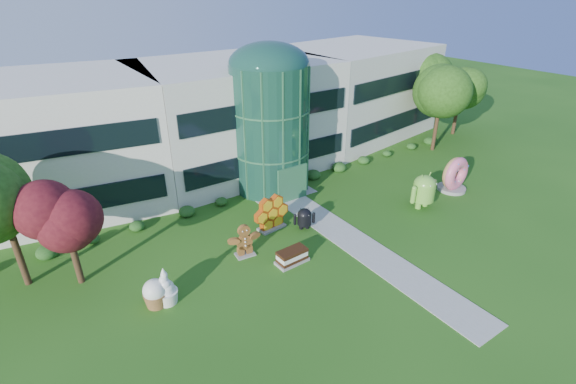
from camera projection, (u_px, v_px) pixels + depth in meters
ground at (375, 256)px, 25.79m from camera, size 140.00×140.00×0.00m
building at (235, 115)px, 37.02m from camera, size 46.00×15.00×9.30m
atrium at (270, 129)px, 32.47m from camera, size 6.00×6.00×9.80m
walkway at (353, 241)px, 27.26m from camera, size 2.40×20.00×0.04m
tree_red at (69, 237)px, 22.21m from camera, size 4.00×4.00×6.00m
trees_backdrop at (264, 135)px, 33.52m from camera, size 52.00×8.00×8.40m
android_green at (424, 189)px, 30.77m from camera, size 2.69×1.82×3.02m
android_black at (304, 217)px, 28.26m from camera, size 1.85×1.59×1.78m
donut at (454, 174)px, 33.35m from camera, size 2.86×1.52×2.89m
gingerbread at (244, 240)px, 25.37m from camera, size 2.43×1.16×2.17m
ice_cream_sandwich at (292, 256)px, 24.97m from camera, size 2.04×1.09×0.89m
honeycomb at (271, 214)px, 28.18m from camera, size 2.91×1.30×2.21m
froyo at (165, 286)px, 21.55m from camera, size 1.54×1.54×2.16m
cupcake at (155, 293)px, 21.50m from camera, size 1.72×1.72×1.58m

